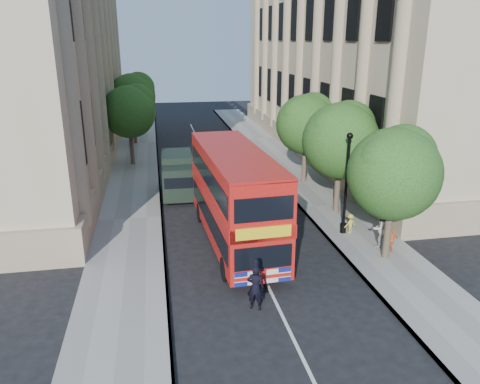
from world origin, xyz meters
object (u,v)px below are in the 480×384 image
woman_pedestrian (380,228)px  double_decker_bus (235,195)px  box_van (178,176)px  police_constable (255,287)px  lamp_post (346,188)px

woman_pedestrian → double_decker_bus: bearing=-35.2°
double_decker_bus → box_van: double_decker_bus is taller
double_decker_bus → police_constable: double_decker_bus is taller
lamp_post → woman_pedestrian: size_ratio=2.83×
police_constable → woman_pedestrian: 7.99m
lamp_post → police_constable: 8.49m
lamp_post → box_van: size_ratio=1.11×
box_van → police_constable: (2.05, -13.72, -0.41)m
double_decker_bus → lamp_post: bearing=-2.0°
double_decker_bus → police_constable: 6.05m
double_decker_bus → box_van: (-2.28, 7.90, -1.22)m
police_constable → box_van: bearing=-58.1°
box_van → police_constable: box_van is taller
lamp_post → police_constable: bearing=-134.7°
police_constable → woman_pedestrian: bearing=-125.9°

